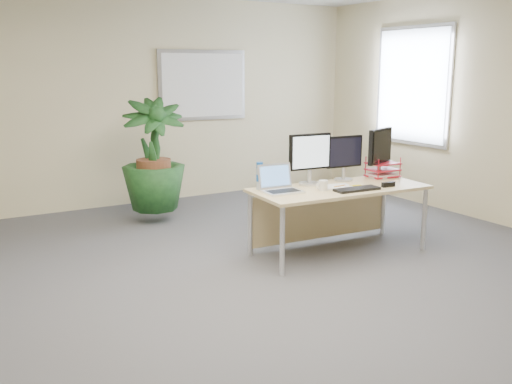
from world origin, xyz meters
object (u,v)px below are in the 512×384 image
desk (334,199)px  laptop (279,185)px  monitor_right (344,155)px  floor_plant (153,159)px  monitor_left (310,156)px

desk → laptop: size_ratio=4.86×
monitor_right → floor_plant: bearing=127.8°
desk → laptop: laptop is taller
floor_plant → monitor_right: size_ratio=3.29×
desk → monitor_right: size_ratio=3.85×
laptop → desk: bearing=-3.1°
floor_plant → monitor_right: floor_plant is taller
monitor_right → laptop: monitor_right is taller
floor_plant → monitor_left: size_ratio=3.00×
monitor_right → laptop: size_ratio=1.26×
desk → floor_plant: bearing=120.7°
floor_plant → laptop: 1.96m
desk → monitor_right: bearing=32.5°
desk → floor_plant: size_ratio=1.17×
desk → monitor_right: (0.24, 0.15, 0.40)m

